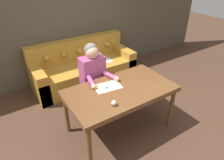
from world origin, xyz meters
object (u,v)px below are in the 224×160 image
object	(u,v)px
dining_table	(120,93)
scissors	(108,87)
person	(93,79)
couch	(83,68)
pin_cushion	(114,103)

from	to	relation	value
dining_table	scissors	bearing A→B (deg)	134.59
scissors	person	bearing A→B (deg)	89.30
couch	scissors	bearing A→B (deg)	-100.99
dining_table	couch	size ratio (longest dim) A/B	0.72
couch	pin_cushion	world-z (taller)	couch
dining_table	person	xyz separation A→B (m)	(-0.12, 0.60, -0.04)
dining_table	couch	distance (m)	1.67
dining_table	scissors	size ratio (longest dim) A/B	7.66
person	dining_table	bearing A→B (deg)	-79.15
couch	person	bearing A→B (deg)	-105.64
scissors	pin_cushion	distance (m)	0.42
dining_table	person	distance (m)	0.62
pin_cushion	couch	bearing A→B (deg)	76.58
couch	person	distance (m)	1.11
person	pin_cushion	distance (m)	0.89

